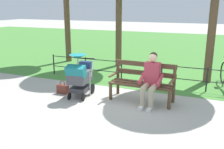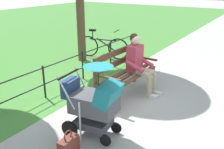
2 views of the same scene
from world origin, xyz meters
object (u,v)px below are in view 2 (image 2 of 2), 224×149
Objects in this scene: stroller at (95,101)px; handbag at (69,145)px; park_bench at (124,71)px; bicycle at (103,46)px; person_on_bench at (139,62)px.

stroller reaches higher than handbag.
bicycle is (-2.02, -1.90, -0.16)m from park_bench.
bicycle is at bearing -136.72° from park_bench.
stroller is 3.11× the size of handbag.
bicycle reaches higher than handbag.
handbag is at bearing 9.14° from park_bench.
stroller is at bearing 32.50° from bicycle.
park_bench is 0.37m from person_on_bench.
park_bench is at bearing -170.86° from handbag.
person_on_bench reaches higher than park_bench.
person_on_bench is at bearing 138.97° from park_bench.
handbag is 4.75m from bicycle.
bicycle is (-4.18, -2.25, 0.24)m from handbag.
bicycle is at bearing -147.50° from stroller.
stroller is (1.58, 0.40, 0.07)m from park_bench.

